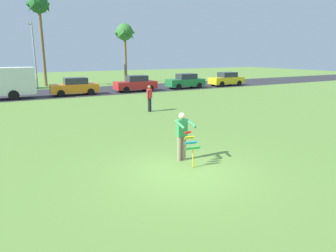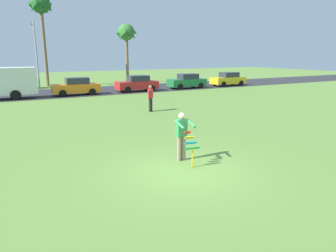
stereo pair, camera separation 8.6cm
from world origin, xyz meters
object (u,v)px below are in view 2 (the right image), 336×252
(palm_tree_right_near, at_px, (41,9))
(palm_tree_centre_far, at_px, (126,34))
(parked_car_orange, at_px, (76,87))
(parked_car_red, at_px, (137,84))
(parked_car_green, at_px, (187,81))
(person_kite_flyer, at_px, (182,135))
(person_walker_near, at_px, (150,97))
(parked_car_yellow, at_px, (228,79))
(streetlight_pole, at_px, (36,51))
(kite_held, at_px, (191,144))

(palm_tree_right_near, bearing_deg, palm_tree_centre_far, -1.77)
(parked_car_orange, relative_size, palm_tree_centre_far, 0.57)
(parked_car_red, xyz_separation_m, palm_tree_centre_far, (2.54, 9.36, 5.36))
(parked_car_green, relative_size, palm_tree_right_near, 0.41)
(person_kite_flyer, relative_size, palm_tree_right_near, 0.17)
(parked_car_red, relative_size, person_walker_near, 2.43)
(parked_car_red, distance_m, palm_tree_centre_far, 11.09)
(person_kite_flyer, height_order, parked_car_orange, person_kite_flyer)
(palm_tree_centre_far, bearing_deg, parked_car_red, -105.19)
(parked_car_yellow, relative_size, person_walker_near, 2.43)
(parked_car_red, bearing_deg, person_walker_near, -108.05)
(parked_car_orange, height_order, palm_tree_centre_far, palm_tree_centre_far)
(palm_tree_centre_far, bearing_deg, streetlight_pole, -171.34)
(palm_tree_centre_far, relative_size, streetlight_pole, 1.07)
(parked_car_yellow, bearing_deg, parked_car_green, -179.99)
(person_kite_flyer, bearing_deg, palm_tree_right_near, 91.57)
(person_kite_flyer, bearing_deg, parked_car_red, 71.78)
(parked_car_green, relative_size, palm_tree_centre_far, 0.56)
(person_kite_flyer, bearing_deg, person_walker_near, 71.58)
(parked_car_red, bearing_deg, parked_car_green, -0.00)
(parked_car_green, height_order, parked_car_yellow, same)
(streetlight_pole, relative_size, person_walker_near, 4.05)
(kite_held, xyz_separation_m, palm_tree_right_near, (-0.79, 30.10, 7.84))
(parked_car_yellow, bearing_deg, parked_car_red, -180.00)
(kite_held, bearing_deg, parked_car_orange, 88.62)
(parked_car_green, height_order, streetlight_pole, streetlight_pole)
(palm_tree_centre_far, bearing_deg, palm_tree_right_near, 178.23)
(palm_tree_centre_far, bearing_deg, parked_car_green, -70.15)
(parked_car_orange, xyz_separation_m, palm_tree_right_near, (-1.28, 9.67, 7.85))
(parked_car_yellow, height_order, person_walker_near, person_walker_near)
(parked_car_yellow, distance_m, streetlight_pole, 21.78)
(parked_car_orange, bearing_deg, parked_car_red, 0.01)
(person_kite_flyer, xyz_separation_m, palm_tree_right_near, (-0.81, 29.47, 7.67))
(parked_car_red, height_order, palm_tree_right_near, palm_tree_right_near)
(palm_tree_right_near, bearing_deg, parked_car_orange, -82.46)
(parked_car_green, xyz_separation_m, streetlight_pole, (-14.39, 7.69, 3.22))
(person_kite_flyer, height_order, parked_car_green, person_kite_flyer)
(parked_car_green, height_order, person_walker_near, person_walker_near)
(parked_car_red, bearing_deg, palm_tree_centre_far, 74.81)
(kite_held, height_order, palm_tree_centre_far, palm_tree_centre_far)
(streetlight_pole, bearing_deg, palm_tree_right_near, 60.11)
(streetlight_pole, bearing_deg, parked_car_green, -28.12)
(person_kite_flyer, height_order, person_walker_near, same)
(parked_car_yellow, bearing_deg, parked_car_orange, -180.00)
(parked_car_red, bearing_deg, palm_tree_right_near, 127.15)
(parked_car_red, distance_m, parked_car_green, 5.92)
(person_kite_flyer, xyz_separation_m, parked_car_green, (12.44, 19.80, -0.18))
(palm_tree_centre_far, distance_m, streetlight_pole, 11.34)
(kite_held, height_order, parked_car_yellow, parked_car_yellow)
(streetlight_pole, bearing_deg, person_kite_flyer, -85.95)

